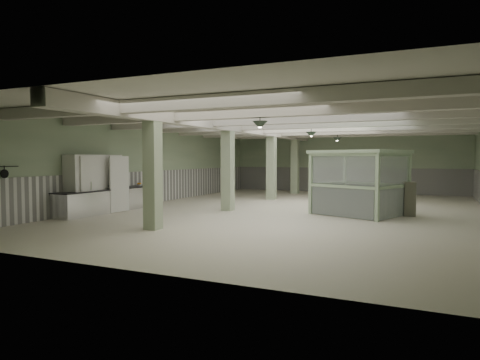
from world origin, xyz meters
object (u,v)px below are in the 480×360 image
at_px(prep_counter, 110,200).
at_px(guard_booth, 359,170).
at_px(walkin_cooler, 95,184).
at_px(filing_cabinet, 409,199).

relative_size(prep_counter, guard_booth, 1.39).
distance_m(walkin_cooler, guard_booth, 9.93).
height_order(prep_counter, walkin_cooler, walkin_cooler).
bearing_deg(guard_booth, filing_cabinet, 35.44).
bearing_deg(walkin_cooler, filing_cabinet, 21.60).
distance_m(guard_booth, filing_cabinet, 2.04).
bearing_deg(walkin_cooler, guard_booth, 23.05).
relative_size(walkin_cooler, filing_cabinet, 1.98).
height_order(walkin_cooler, filing_cabinet, walkin_cooler).
bearing_deg(prep_counter, walkin_cooler, -96.60).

